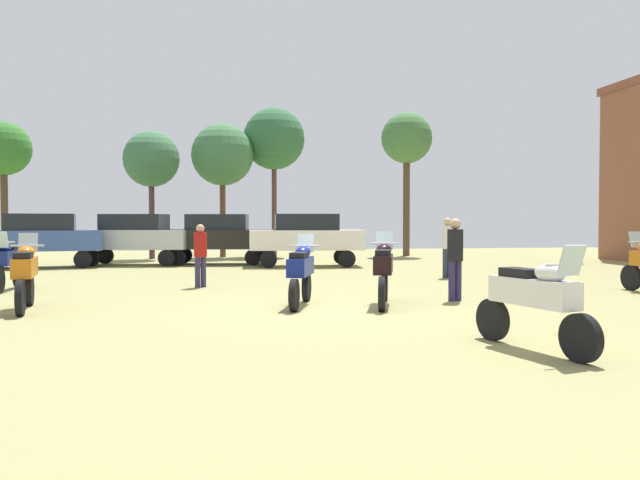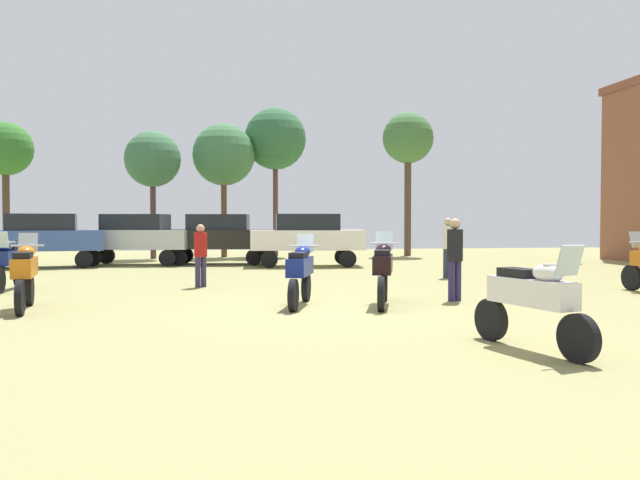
% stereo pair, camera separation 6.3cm
% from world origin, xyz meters
% --- Properties ---
extents(ground_plane, '(44.00, 52.00, 0.02)m').
position_xyz_m(ground_plane, '(0.00, 0.00, 0.01)').
color(ground_plane, '#8F8A55').
extents(motorcycle_2, '(0.81, 2.18, 1.44)m').
position_xyz_m(motorcycle_2, '(2.01, -4.42, 0.73)').
color(motorcycle_2, black).
rests_on(motorcycle_2, ground).
extents(motorcycle_3, '(0.62, 2.13, 1.48)m').
position_xyz_m(motorcycle_3, '(-7.35, 4.42, 0.75)').
color(motorcycle_3, black).
rests_on(motorcycle_3, ground).
extents(motorcycle_5, '(0.84, 2.24, 1.51)m').
position_xyz_m(motorcycle_5, '(1.16, 0.30, 0.77)').
color(motorcycle_5, black).
rests_on(motorcycle_5, ground).
extents(motorcycle_6, '(0.68, 2.14, 1.50)m').
position_xyz_m(motorcycle_6, '(-5.88, 0.69, 0.75)').
color(motorcycle_6, black).
rests_on(motorcycle_6, ground).
extents(motorcycle_8, '(0.82, 2.15, 1.47)m').
position_xyz_m(motorcycle_8, '(-0.52, 0.51, 0.74)').
color(motorcycle_8, black).
rests_on(motorcycle_8, ground).
extents(car_1, '(4.40, 2.04, 2.00)m').
position_xyz_m(car_1, '(1.08, 11.72, 1.19)').
color(car_1, black).
rests_on(car_1, ground).
extents(car_2, '(4.48, 2.30, 2.00)m').
position_xyz_m(car_2, '(-2.27, 13.40, 1.19)').
color(car_2, black).
rests_on(car_2, ground).
extents(car_3, '(4.54, 2.49, 2.00)m').
position_xyz_m(car_3, '(-8.72, 12.50, 1.19)').
color(car_3, black).
rests_on(car_3, ground).
extents(car_4, '(4.56, 2.58, 2.00)m').
position_xyz_m(car_4, '(-5.49, 13.48, 1.19)').
color(car_4, black).
rests_on(car_4, ground).
extents(person_1, '(0.41, 0.41, 1.79)m').
position_xyz_m(person_1, '(2.88, 0.80, 1.07)').
color(person_1, '#2C2450').
rests_on(person_1, ground).
extents(person_2, '(0.42, 0.42, 1.83)m').
position_xyz_m(person_2, '(4.67, 6.16, 1.09)').
color(person_2, '#253042').
rests_on(person_2, ground).
extents(person_3, '(0.47, 0.47, 1.65)m').
position_xyz_m(person_3, '(-2.66, 4.55, 0.98)').
color(person_3, '#302B4E').
rests_on(person_3, ground).
extents(tree_1, '(2.52, 2.52, 7.11)m').
position_xyz_m(tree_1, '(6.98, 18.28, 5.75)').
color(tree_1, '#4E3B2D').
rests_on(tree_1, ground).
extents(tree_2, '(2.95, 2.95, 6.36)m').
position_xyz_m(tree_2, '(-2.06, 18.37, 4.88)').
color(tree_2, brown).
rests_on(tree_2, ground).
extents(tree_3, '(2.54, 2.54, 5.82)m').
position_xyz_m(tree_3, '(-5.26, 17.52, 4.53)').
color(tree_3, brown).
rests_on(tree_3, ground).
extents(tree_5, '(2.39, 2.39, 6.16)m').
position_xyz_m(tree_5, '(-11.70, 17.89, 4.90)').
color(tree_5, '#4D392A').
rests_on(tree_5, ground).
extents(tree_6, '(3.02, 3.02, 7.28)m').
position_xyz_m(tree_6, '(0.46, 19.03, 5.76)').
color(tree_6, brown).
rests_on(tree_6, ground).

